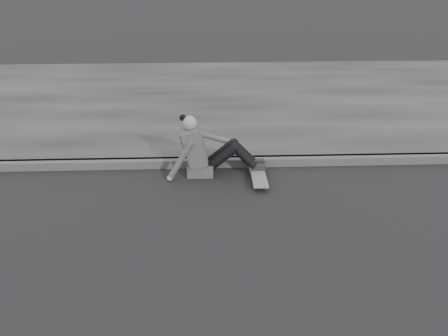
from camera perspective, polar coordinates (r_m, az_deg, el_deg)
The scene contains 4 objects.
curb at distance 7.69m, azimuth 16.58°, elevation 0.95°, with size 24.00×0.16×0.12m, color #4A4A4A.
sidewalk at distance 10.40m, azimuth 11.58°, elevation 7.77°, with size 24.00×6.00×0.12m, color #333333.
skateboard at distance 6.86m, azimuth 3.95°, elevation -0.87°, with size 0.20×0.78×0.09m.
seated_woman at distance 6.93m, azimuth -2.24°, elevation 2.06°, with size 1.38×0.46×0.88m.
Camera 1 is at (-2.47, -4.05, 3.07)m, focal length 40.00 mm.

